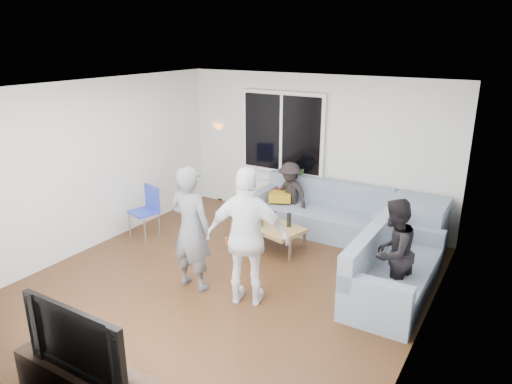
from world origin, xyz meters
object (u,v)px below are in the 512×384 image
Objects in this scene: sofa_back_section at (321,209)px; sofa_right_section at (396,264)px; coffee_table at (269,236)px; player_right at (248,238)px; player_left at (191,229)px; television at (85,336)px; side_chair at (144,213)px; floor_lamp at (221,162)px; spectator_back at (290,194)px; spectator_right at (393,253)px.

sofa_right_section is (1.64, -1.38, 0.00)m from sofa_back_section.
coffee_table is 0.63× the size of player_right.
sofa_right_section is at bearing -153.57° from player_left.
side_chair is at bearing 126.96° from television.
sofa_back_section is at bearing -12.98° from floor_lamp.
sofa_back_section is 2.14m from sofa_right_section.
player_left is 0.83m from player_right.
player_left is (1.72, -3.15, 0.06)m from floor_lamp.
sofa_right_section is 1.75× the size of spectator_back.
sofa_right_section is at bearing -19.81° from spectator_back.
floor_lamp is at bearing -62.04° from player_left.
coffee_table is 0.80× the size of spectator_right.
player_left reaches higher than spectator_right.
spectator_right is at bearing -158.59° from player_left.
sofa_right_section is 1.46× the size of spectator_right.
floor_lamp reaches higher than spectator_back.
sofa_right_section is at bearing -166.03° from spectator_right.
floor_lamp is (-2.43, 0.56, 0.36)m from sofa_back_section.
sofa_back_section and sofa_right_section have the same top height.
floor_lamp reaches higher than television.
coffee_table is 1.11m from spectator_back.
sofa_right_section is at bearing 19.77° from side_chair.
player_right reaches higher than sofa_back_section.
spectator_back is 0.99× the size of television.
side_chair is 3.87m from television.
television is (0.50, -4.80, 0.20)m from spectator_back.
sofa_back_section is 2.33m from spectator_right.
coffee_table is 0.66× the size of player_left.
player_right reaches higher than side_chair.
coffee_table is 1.75m from player_right.
sofa_back_section is 1.67× the size of spectator_right.
side_chair is (-4.07, -0.31, 0.01)m from sofa_right_section.
television is at bearing -37.62° from side_chair.
spectator_back is (1.82, -0.53, -0.21)m from floor_lamp.
television is (2.32, -5.33, -0.01)m from floor_lamp.
sofa_back_section is at bearing -105.40° from player_right.
player_left is at bearing 105.26° from television.
spectator_right is (2.35, 0.95, -0.15)m from player_left.
sofa_back_section is 2.00× the size of television.
floor_lamp is 1.35× the size of television.
player_left is at bearing -53.92° from spectator_right.
player_left reaches higher than side_chair.
sofa_back_section reaches higher than coffee_table.
player_right reaches higher than sofa_right_section.
sofa_right_section is 1.28× the size of floor_lamp.
player_right is 2.26m from television.
sofa_right_section is 1.82× the size of coffee_table.
spectator_right is at bearing -16.75° from coffee_table.
spectator_back is at bearing -112.46° from spectator_right.
player_right is at bearing 84.23° from television.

